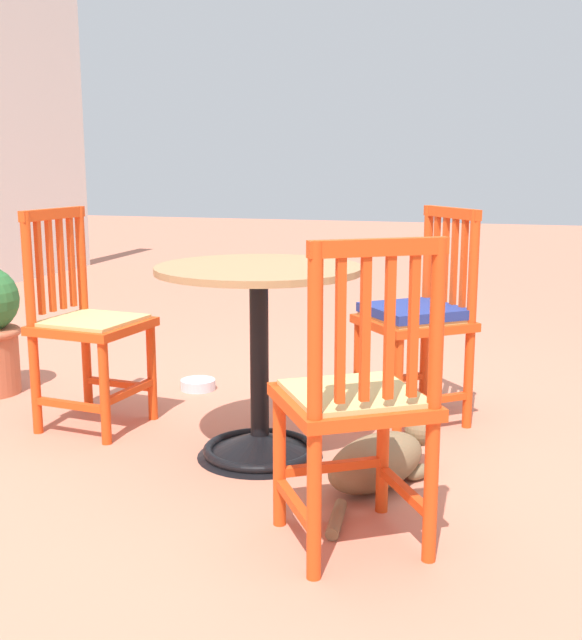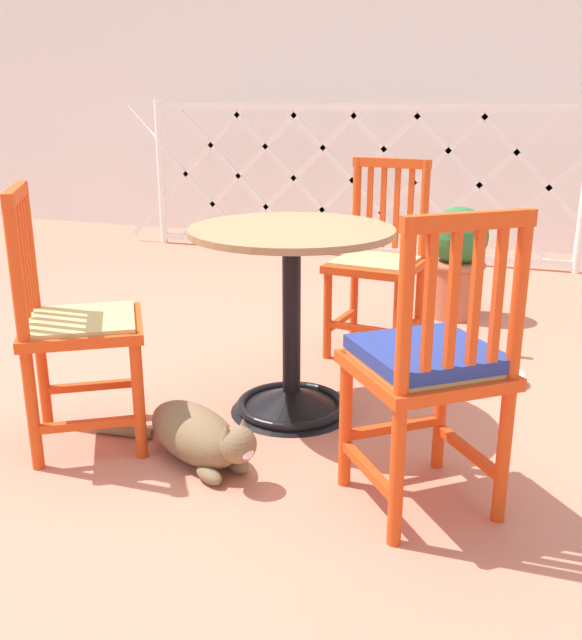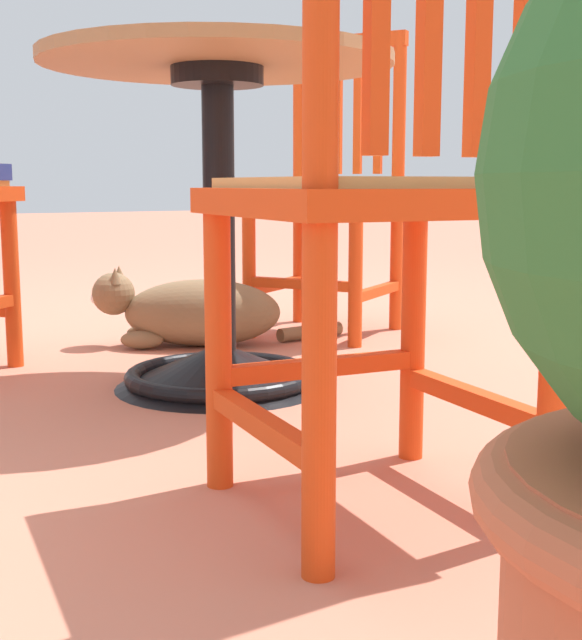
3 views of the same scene
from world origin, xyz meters
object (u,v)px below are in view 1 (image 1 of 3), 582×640
at_px(orange_chair_at_corner, 418,319).
at_px(pet_water_bowl, 198,385).
at_px(tabby_cat, 384,459).
at_px(orange_chair_tucked_in, 356,404).
at_px(cafe_table, 260,384).
at_px(orange_chair_near_fence, 87,325).

distance_m(orange_chair_at_corner, pet_water_bowl, 1.18).
relative_size(tabby_cat, pet_water_bowl, 4.22).
distance_m(orange_chair_at_corner, tabby_cat, 0.83).
bearing_deg(orange_chair_tucked_in, pet_water_bowl, 37.64).
distance_m(cafe_table, orange_chair_at_corner, 0.80).
bearing_deg(orange_chair_near_fence, orange_chair_at_corner, -71.05).
bearing_deg(pet_water_bowl, tabby_cat, -130.54).
bearing_deg(orange_chair_tucked_in, cafe_table, 38.67).
bearing_deg(orange_chair_tucked_in, orange_chair_at_corner, -0.74).
bearing_deg(cafe_table, orange_chair_tucked_in, -141.33).
xyz_separation_m(orange_chair_near_fence, orange_chair_at_corner, (0.45, -1.31, 0.01)).
relative_size(orange_chair_at_corner, tabby_cat, 1.27).
xyz_separation_m(orange_chair_tucked_in, orange_chair_at_corner, (1.22, -0.02, 0.01)).
relative_size(cafe_table, tabby_cat, 1.06).
bearing_deg(orange_chair_at_corner, tabby_cat, 179.25).
height_order(cafe_table, pet_water_bowl, cafe_table).
bearing_deg(pet_water_bowl, cafe_table, -143.20).
relative_size(cafe_table, orange_chair_near_fence, 0.83).
distance_m(orange_chair_near_fence, orange_chair_tucked_in, 1.51).
distance_m(cafe_table, pet_water_bowl, 1.00).
xyz_separation_m(cafe_table, orange_chair_at_corner, (0.60, -0.51, 0.16)).
bearing_deg(tabby_cat, orange_chair_at_corner, -0.75).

